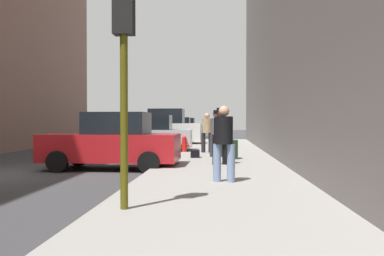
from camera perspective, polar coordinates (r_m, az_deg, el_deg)
The scene contains 15 objects.
ground_plane at distance 13.35m, azimuth -23.13°, elevation -5.66°, with size 120.00×120.00×0.00m, color #38383A.
sidewalk at distance 11.93m, azimuth 3.73°, elevation -6.00°, with size 4.00×40.00×0.15m, color gray.
parked_red_hatchback at distance 13.62m, azimuth -10.55°, elevation -1.88°, with size 4.23×2.12×1.79m.
parked_silver_sedan at distance 20.02m, azimuth -5.98°, elevation -0.96°, with size 4.23×2.12×1.79m.
parked_white_van at distance 26.09m, azimuth -3.74°, elevation -0.11°, with size 4.63×2.12×2.25m.
parked_blue_sedan at distance 32.96m, azimuth -2.21°, elevation -0.20°, with size 4.23×2.11×1.79m.
parked_gray_coupe at distance 39.18m, azimuth -1.29°, elevation -0.02°, with size 4.23×2.12×1.79m.
fire_hydrant at distance 18.88m, azimuth -1.04°, elevation -2.14°, with size 0.42×0.22×0.70m.
traffic_light at distance 6.82m, azimuth -9.07°, elevation 11.39°, with size 0.32×0.32×3.60m.
pedestrian_with_beanie at distance 16.27m, azimuth 3.26°, elevation -0.39°, with size 0.51×0.41×1.78m.
pedestrian_with_fedora at distance 13.43m, azimuth 3.78°, elevation -0.68°, with size 0.53×0.49×1.78m.
pedestrian_in_tan_coat at distance 18.51m, azimuth 2.00°, elevation -0.33°, with size 0.52×0.47×1.71m.
pedestrian_in_jeans at distance 9.60m, azimuth 4.29°, elevation -1.53°, with size 0.53×0.48×1.71m.
rolling_suitcase at distance 15.54m, azimuth 5.32°, elevation -2.84°, with size 0.42×0.60×1.04m.
duffel_bag at distance 16.01m, azimuth 0.43°, elevation -3.45°, with size 0.32×0.44×0.28m.
Camera 1 is at (5.96, -11.84, 1.52)m, focal length 40.00 mm.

